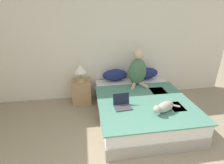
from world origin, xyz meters
The scene contains 9 objects.
wall_back centered at (0.00, 3.10, 1.27)m, with size 6.12×0.05×2.55m.
bed centered at (0.60, 2.02, 0.23)m, with size 1.70×2.02×0.46m.
pillow_near centered at (0.22, 2.89, 0.60)m, with size 0.58×0.23×0.28m.
pillow_far centered at (0.97, 2.89, 0.60)m, with size 0.58×0.23×0.28m.
person_sitting centered at (0.67, 2.61, 0.81)m, with size 0.40×0.39×0.80m.
cat_tabby centered at (0.80, 1.47, 0.55)m, with size 0.56×0.34×0.19m.
laptop_open centered at (0.15, 1.73, 0.51)m, with size 0.30×0.27×0.21m.
nightstand centered at (-0.56, 2.82, 0.26)m, with size 0.42×0.44×0.52m.
table_lamp centered at (-0.56, 2.80, 0.80)m, with size 0.28×0.28×0.40m.
Camera 1 is at (-0.43, -0.82, 2.08)m, focal length 28.00 mm.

